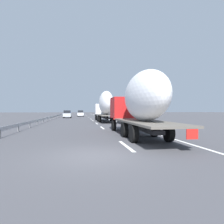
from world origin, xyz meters
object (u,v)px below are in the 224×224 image
at_px(car_blue_sedan, 81,112).
at_px(road_sign, 105,110).
at_px(truck_trailing, 140,102).
at_px(car_silver_hatch, 67,114).
at_px(car_white_van, 81,113).
at_px(truck_lead, 105,105).

relative_size(car_blue_sedan, road_sign, 1.47).
bearing_deg(road_sign, truck_trailing, 175.88).
distance_m(car_blue_sedan, road_sign, 42.72).
bearing_deg(car_silver_hatch, car_blue_sedan, -4.19).
bearing_deg(road_sign, car_white_van, 57.13).
bearing_deg(truck_trailing, car_silver_hatch, 11.18).
bearing_deg(car_blue_sedan, truck_trailing, -177.57).
distance_m(car_blue_sedan, car_silver_hatch, 48.97).
xyz_separation_m(truck_trailing, car_blue_sedan, (85.24, 3.62, -1.60)).
xyz_separation_m(car_white_van, car_silver_hatch, (-11.18, 3.31, -0.00)).
relative_size(truck_lead, car_white_van, 3.06).
relative_size(car_white_van, road_sign, 1.49).
distance_m(truck_trailing, car_silver_hatch, 37.14).
bearing_deg(truck_lead, truck_trailing, -180.00).
bearing_deg(truck_trailing, car_blue_sedan, 2.43).
bearing_deg(road_sign, car_silver_hatch, 122.94).
bearing_deg(truck_trailing, road_sign, -4.12).
relative_size(truck_trailing, car_white_van, 2.77).
xyz_separation_m(car_blue_sedan, car_silver_hatch, (-48.84, 3.57, 0.01)).
bearing_deg(road_sign, car_blue_sedan, 9.06).
distance_m(truck_trailing, road_sign, 43.19).
xyz_separation_m(truck_trailing, road_sign, (43.07, -3.10, -0.45)).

